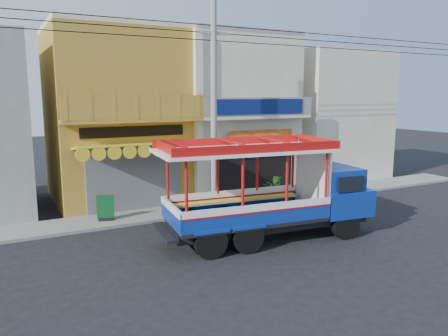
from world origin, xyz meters
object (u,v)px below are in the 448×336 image
Objects in this scene: potted_plant_c at (322,181)px; potted_plant_b at (278,187)px; potted_plant_a at (272,187)px; utility_pole at (217,96)px; songthaew_truck at (282,191)px; green_sign at (105,210)px.

potted_plant_b is at bearing -59.99° from potted_plant_c.
potted_plant_a reaches higher than potted_plant_b.
potted_plant_b is (3.71, 0.68, -4.40)m from utility_pole.
green_sign is at bearing 137.87° from songthaew_truck.
green_sign reaches higher than potted_plant_b.
potted_plant_c is (5.87, 4.74, -1.04)m from songthaew_truck.
utility_pole reaches higher than songthaew_truck.
potted_plant_b is at bearing 0.59° from green_sign.
potted_plant_c is at bearing 5.38° from utility_pole.
green_sign is 8.44m from potted_plant_b.
utility_pole is at bearing -52.88° from potted_plant_c.
potted_plant_c is at bearing -28.91° from potted_plant_a.
potted_plant_b is 2.66m from potted_plant_c.
potted_plant_c is at bearing -148.95° from potted_plant_b.
potted_plant_b is at bearing -23.53° from potted_plant_a.
potted_plant_b is (0.40, 0.03, -0.02)m from potted_plant_a.
utility_pole reaches higher than potted_plant_b.
utility_pole is 3.54× the size of songthaew_truck.
utility_pole is 6.54m from green_sign.
potted_plant_a is at bearing 0.40° from green_sign.
songthaew_truck is 7.14m from green_sign.
green_sign is 0.98× the size of potted_plant_a.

